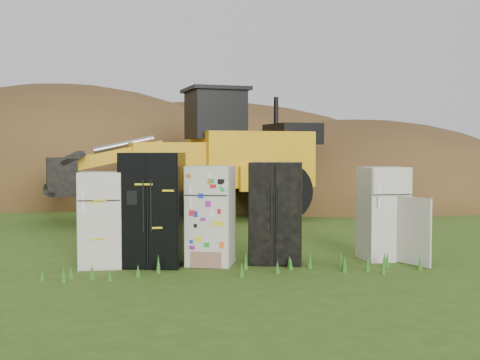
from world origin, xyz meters
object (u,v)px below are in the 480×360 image
object	(u,v)px
fridge_black_side	(153,209)
fridge_open_door	(383,213)
fridge_sticker	(210,215)
wheel_loader	(183,153)
fridge_dark_mid	(276,213)
fridge_leftmost	(101,220)

from	to	relation	value
fridge_black_side	fridge_open_door	bearing A→B (deg)	11.96
fridge_sticker	wheel_loader	distance (m)	6.63
fridge_sticker	fridge_open_door	distance (m)	3.01
fridge_black_side	fridge_dark_mid	distance (m)	2.05
fridge_sticker	fridge_open_door	bearing A→B (deg)	17.94
wheel_loader	fridge_sticker	bearing A→B (deg)	-99.15
fridge_leftmost	fridge_black_side	bearing A→B (deg)	-1.11
fridge_leftmost	fridge_black_side	xyz separation A→B (m)	(0.84, 0.00, 0.16)
fridge_leftmost	wheel_loader	bearing A→B (deg)	74.90
fridge_leftmost	fridge_dark_mid	world-z (taller)	fridge_dark_mid
fridge_leftmost	wheel_loader	size ratio (longest dim) A/B	0.21
fridge_open_door	wheel_loader	xyz separation A→B (m)	(-3.21, 6.49, 0.99)
fridge_sticker	fridge_open_door	world-z (taller)	fridge_sticker
fridge_sticker	fridge_black_side	bearing A→B (deg)	-165.59
fridge_leftmost	fridge_open_door	bearing A→B (deg)	-1.02
fridge_leftmost	fridge_sticker	distance (m)	1.79
fridge_black_side	fridge_sticker	distance (m)	0.95
fridge_black_side	fridge_dark_mid	xyz separation A→B (m)	(2.05, -0.03, -0.08)
fridge_open_door	wheel_loader	size ratio (longest dim) A/B	0.22
fridge_black_side	fridge_open_door	size ratio (longest dim) A/B	1.16
fridge_dark_mid	wheel_loader	bearing A→B (deg)	115.15
fridge_leftmost	fridge_dark_mid	distance (m)	2.90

